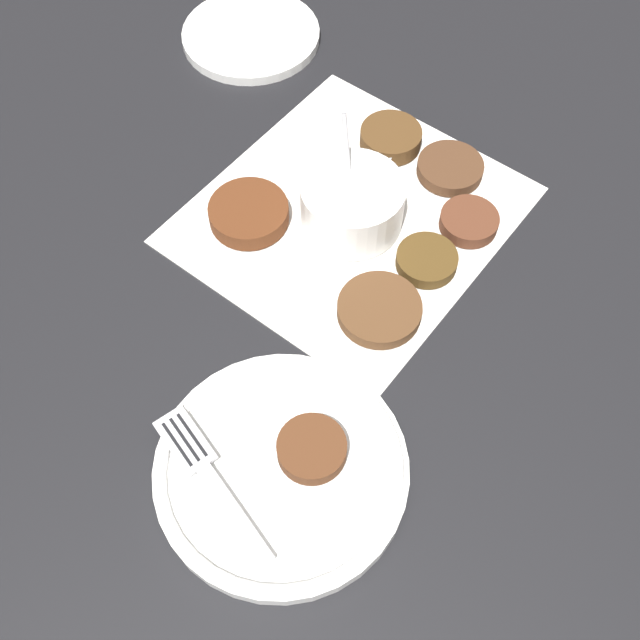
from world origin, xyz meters
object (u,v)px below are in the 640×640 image
at_px(serving_plate, 281,469).
at_px(sauce_bowl, 353,205).
at_px(fork, 204,468).
at_px(extra_saucer, 251,35).
at_px(fritter_on_plate, 312,449).

bearing_deg(serving_plate, sauce_bowl, 28.20).
xyz_separation_m(serving_plate, fork, (-0.04, 0.04, 0.01)).
bearing_deg(sauce_bowl, serving_plate, -151.80).
relative_size(sauce_bowl, extra_saucer, 0.67).
bearing_deg(fritter_on_plate, extra_saucer, 49.79).
xyz_separation_m(fritter_on_plate, extra_saucer, (0.36, 0.42, -0.02)).
distance_m(sauce_bowl, serving_plate, 0.28).
distance_m(fritter_on_plate, extra_saucer, 0.55).
relative_size(serving_plate, fork, 1.39).
bearing_deg(extra_saucer, serving_plate, -132.93).
height_order(sauce_bowl, fork, sauce_bowl).
bearing_deg(serving_plate, fork, 135.74).
xyz_separation_m(serving_plate, fritter_on_plate, (0.02, -0.01, 0.02)).
xyz_separation_m(serving_plate, extra_saucer, (0.38, 0.41, -0.01)).
relative_size(fritter_on_plate, fork, 0.38).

